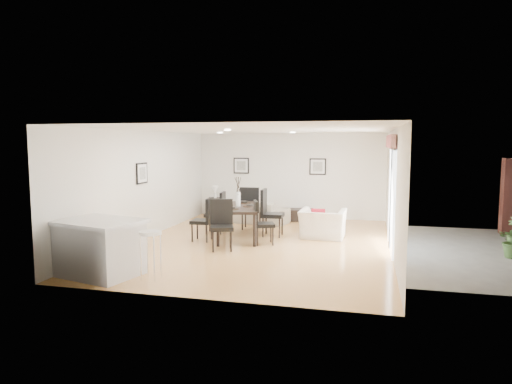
% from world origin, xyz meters
% --- Properties ---
extents(ground, '(8.00, 8.00, 0.00)m').
position_xyz_m(ground, '(0.00, 0.00, 0.00)').
color(ground, tan).
rests_on(ground, ground).
extents(wall_back, '(6.00, 0.04, 2.70)m').
position_xyz_m(wall_back, '(0.00, 4.00, 1.35)').
color(wall_back, silver).
rests_on(wall_back, ground).
extents(wall_front, '(6.00, 0.04, 2.70)m').
position_xyz_m(wall_front, '(0.00, -4.00, 1.35)').
color(wall_front, silver).
rests_on(wall_front, ground).
extents(wall_left, '(0.04, 8.00, 2.70)m').
position_xyz_m(wall_left, '(-3.00, 0.00, 1.35)').
color(wall_left, silver).
rests_on(wall_left, ground).
extents(wall_right, '(0.04, 8.00, 2.70)m').
position_xyz_m(wall_right, '(3.00, 0.00, 1.35)').
color(wall_right, silver).
rests_on(wall_right, ground).
extents(ceiling, '(6.00, 8.00, 0.02)m').
position_xyz_m(ceiling, '(0.00, 0.00, 2.70)').
color(ceiling, white).
rests_on(ceiling, wall_back).
extents(sofa, '(2.36, 1.34, 0.65)m').
position_xyz_m(sofa, '(-0.95, 2.79, 0.32)').
color(sofa, gray).
rests_on(sofa, ground).
extents(armchair, '(1.16, 1.03, 0.72)m').
position_xyz_m(armchair, '(1.37, 1.00, 0.36)').
color(armchair, beige).
rests_on(armchair, ground).
extents(dining_table, '(1.41, 2.14, 0.82)m').
position_xyz_m(dining_table, '(-0.69, 0.46, 0.74)').
color(dining_table, black).
rests_on(dining_table, ground).
extents(dining_chair_wnear, '(0.49, 0.49, 1.06)m').
position_xyz_m(dining_chair_wnear, '(-1.39, -0.03, 0.59)').
color(dining_chair_wnear, black).
rests_on(dining_chair_wnear, ground).
extents(dining_chair_wfar, '(0.54, 0.54, 1.10)m').
position_xyz_m(dining_chair_wfar, '(-1.38, 0.96, 0.62)').
color(dining_chair_wfar, black).
rests_on(dining_chair_wfar, ground).
extents(dining_chair_enear, '(0.60, 0.60, 1.04)m').
position_xyz_m(dining_chair_enear, '(0.01, -0.06, 0.58)').
color(dining_chair_enear, black).
rests_on(dining_chair_enear, ground).
extents(dining_chair_efar, '(0.56, 0.56, 1.21)m').
position_xyz_m(dining_chair_efar, '(-0.01, 0.95, 0.68)').
color(dining_chair_efar, black).
rests_on(dining_chair_efar, ground).
extents(dining_chair_head, '(0.65, 0.65, 1.13)m').
position_xyz_m(dining_chair_head, '(-0.73, -0.76, 0.63)').
color(dining_chair_head, black).
rests_on(dining_chair_head, ground).
extents(dining_chair_foot, '(0.56, 0.56, 1.19)m').
position_xyz_m(dining_chair_foot, '(-0.69, 1.66, 0.66)').
color(dining_chair_foot, black).
rests_on(dining_chair_foot, ground).
extents(vase, '(0.96, 1.47, 0.74)m').
position_xyz_m(vase, '(-0.69, 0.46, 1.12)').
color(vase, white).
rests_on(vase, dining_table).
extents(coffee_table, '(0.98, 0.71, 0.36)m').
position_xyz_m(coffee_table, '(0.41, 3.46, 0.18)').
color(coffee_table, black).
rests_on(coffee_table, ground).
extents(side_table, '(0.56, 0.56, 0.60)m').
position_xyz_m(side_table, '(-2.40, 3.66, 0.30)').
color(side_table, black).
rests_on(side_table, ground).
extents(table_lamp, '(0.20, 0.20, 0.39)m').
position_xyz_m(table_lamp, '(-2.40, 3.66, 0.85)').
color(table_lamp, white).
rests_on(table_lamp, side_table).
extents(cushion, '(0.35, 0.14, 0.34)m').
position_xyz_m(cushion, '(1.27, 0.90, 0.58)').
color(cushion, maroon).
rests_on(cushion, armchair).
extents(kitchen_island, '(1.67, 1.43, 1.01)m').
position_xyz_m(kitchen_island, '(-2.23, -3.23, 0.51)').
color(kitchen_island, silver).
rests_on(kitchen_island, ground).
extents(bar_stool, '(0.39, 0.39, 0.86)m').
position_xyz_m(bar_stool, '(-1.23, -3.23, 0.74)').
color(bar_stool, white).
rests_on(bar_stool, ground).
extents(framed_print_back_left, '(0.52, 0.04, 0.52)m').
position_xyz_m(framed_print_back_left, '(-1.60, 3.97, 1.65)').
color(framed_print_back_left, black).
rests_on(framed_print_back_left, wall_back).
extents(framed_print_back_right, '(0.52, 0.04, 0.52)m').
position_xyz_m(framed_print_back_right, '(0.90, 3.97, 1.65)').
color(framed_print_back_right, black).
rests_on(framed_print_back_right, wall_back).
extents(framed_print_left_wall, '(0.04, 0.52, 0.52)m').
position_xyz_m(framed_print_left_wall, '(-2.97, -0.20, 1.65)').
color(framed_print_left_wall, black).
rests_on(framed_print_left_wall, wall_left).
extents(sliding_door, '(0.12, 2.70, 2.57)m').
position_xyz_m(sliding_door, '(2.96, 0.30, 1.66)').
color(sliding_door, white).
rests_on(sliding_door, wall_right).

